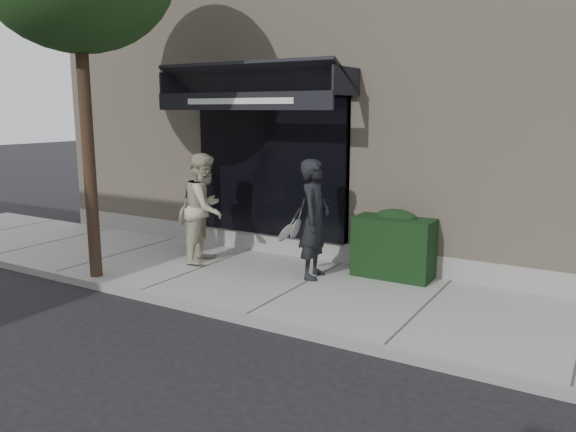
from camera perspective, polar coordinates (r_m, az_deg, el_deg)
The scene contains 7 objects.
ground at distance 9.03m, azimuth 1.21°, elevation -7.77°, with size 80.00×80.00×0.00m, color black.
sidewalk at distance 9.01m, azimuth 1.22°, elevation -7.41°, with size 20.00×3.00×0.12m, color gray.
curb at distance 7.77m, azimuth -4.54°, elevation -10.38°, with size 20.00×0.10×0.14m, color gray.
building_facade at distance 13.10m, azimuth 12.17°, elevation 9.95°, with size 14.30×8.04×5.64m.
hedge at distance 9.50m, azimuth 10.78°, elevation -2.88°, with size 1.30×0.70×1.14m.
pedestrian_front at distance 9.18m, azimuth 2.70°, elevation -0.34°, with size 0.75×0.90×1.97m.
pedestrian_back at distance 10.29m, azimuth -8.41°, elevation 0.82°, with size 0.97×1.12×1.98m.
Camera 1 is at (4.22, -7.44, 2.87)m, focal length 35.00 mm.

